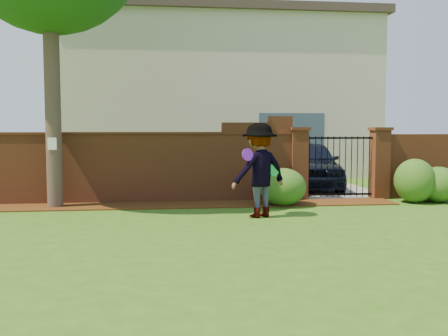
{
  "coord_description": "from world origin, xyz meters",
  "views": [
    {
      "loc": [
        -1.04,
        -8.62,
        1.85
      ],
      "look_at": [
        0.15,
        1.4,
        1.05
      ],
      "focal_mm": 40.18,
      "sensor_mm": 36.0,
      "label": 1
    }
  ],
  "objects": [
    {
      "name": "iron_gate",
      "position": [
        3.5,
        4.0,
        0.85
      ],
      "size": [
        1.78,
        0.03,
        1.6
      ],
      "color": "black",
      "rests_on": "ground"
    },
    {
      "name": "driveway",
      "position": [
        3.5,
        8.0,
        0.01
      ],
      "size": [
        3.2,
        8.0,
        0.01
      ],
      "primitive_type": "cube",
      "color": "gray",
      "rests_on": "ground"
    },
    {
      "name": "pillar_left",
      "position": [
        2.4,
        4.0,
        0.96
      ],
      "size": [
        0.5,
        0.5,
        1.88
      ],
      "color": "brown",
      "rests_on": "ground"
    },
    {
      "name": "brick_wall",
      "position": [
        -2.01,
        4.0,
        0.93
      ],
      "size": [
        8.7,
        0.31,
        2.16
      ],
      "color": "brown",
      "rests_on": "ground"
    },
    {
      "name": "paper_notice",
      "position": [
        -3.6,
        3.21,
        1.5
      ],
      "size": [
        0.2,
        0.01,
        0.28
      ],
      "primitive_type": "cube",
      "color": "white",
      "rests_on": "tree"
    },
    {
      "name": "man",
      "position": [
        0.92,
        1.56,
        0.98
      ],
      "size": [
        1.45,
        1.18,
        1.96
      ],
      "primitive_type": "imported",
      "rotation": [
        0.0,
        0.0,
        3.56
      ],
      "color": "gray",
      "rests_on": "ground"
    },
    {
      "name": "shrub_middle",
      "position": [
        5.13,
        3.13,
        0.55
      ],
      "size": [
        1.0,
        1.0,
        1.1
      ],
      "primitive_type": "ellipsoid",
      "color": "#1F5218",
      "rests_on": "ground"
    },
    {
      "name": "house",
      "position": [
        1.0,
        12.0,
        3.16
      ],
      "size": [
        12.4,
        6.4,
        6.3
      ],
      "color": "beige",
      "rests_on": "ground"
    },
    {
      "name": "shrub_left",
      "position": [
        1.75,
        3.0,
        0.45
      ],
      "size": [
        1.11,
        1.11,
        0.91
      ],
      "primitive_type": "ellipsoid",
      "color": "#1F5218",
      "rests_on": "ground"
    },
    {
      "name": "shrub_right",
      "position": [
        5.76,
        3.12,
        0.45
      ],
      "size": [
        1.01,
        1.01,
        0.9
      ],
      "primitive_type": "ellipsoid",
      "color": "#1F5218",
      "rests_on": "ground"
    },
    {
      "name": "frisbee_green",
      "position": [
        1.22,
        1.61,
        0.98
      ],
      "size": [
        0.26,
        0.19,
        0.27
      ],
      "primitive_type": "cylinder",
      "rotation": [
        1.43,
        0.0,
        0.55
      ],
      "color": "green",
      "rests_on": "man"
    },
    {
      "name": "ground",
      "position": [
        0.0,
        0.0,
        -0.01
      ],
      "size": [
        80.0,
        80.0,
        0.01
      ],
      "primitive_type": "cube",
      "color": "#2E5715",
      "rests_on": "ground"
    },
    {
      "name": "mulch_bed",
      "position": [
        -0.95,
        3.34,
        0.01
      ],
      "size": [
        11.1,
        1.08,
        0.03
      ],
      "primitive_type": "cube",
      "color": "#3A1E0A",
      "rests_on": "ground"
    },
    {
      "name": "frisbee_purple",
      "position": [
        0.62,
        1.35,
        1.32
      ],
      "size": [
        0.27,
        0.17,
        0.26
      ],
      "primitive_type": "cylinder",
      "rotation": [
        1.36,
        0.0,
        0.4
      ],
      "color": "purple",
      "rests_on": "man"
    },
    {
      "name": "pillar_right",
      "position": [
        4.6,
        4.0,
        0.96
      ],
      "size": [
        0.5,
        0.5,
        1.88
      ],
      "color": "brown",
      "rests_on": "ground"
    },
    {
      "name": "car",
      "position": [
        3.37,
        6.36,
        0.74
      ],
      "size": [
        2.3,
        4.53,
        1.48
      ],
      "primitive_type": "imported",
      "rotation": [
        0.0,
        0.0,
        -0.13
      ],
      "color": "black",
      "rests_on": "ground"
    }
  ]
}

